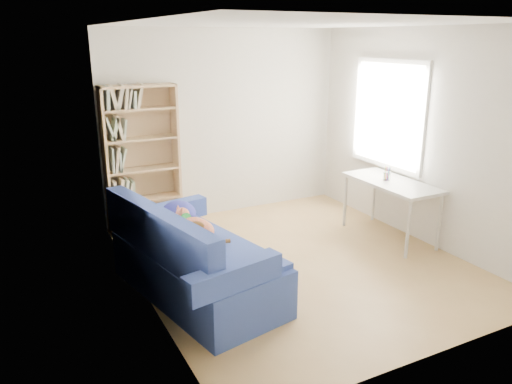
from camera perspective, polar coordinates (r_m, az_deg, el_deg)
ground at (r=5.80m, az=4.71°, el=-7.98°), size 4.00×4.00×0.00m
room_shell at (r=5.40m, az=5.85°, el=8.30°), size 3.54×4.04×2.62m
sofa at (r=5.01m, az=-7.32°, el=-7.76°), size 1.29×2.11×0.95m
bookshelf at (r=6.66m, az=-12.87°, el=3.01°), size 0.95×0.30×1.91m
desk at (r=6.47m, az=15.21°, el=0.61°), size 0.59×1.29×0.75m
pen_cup at (r=6.48m, az=14.74°, el=1.90°), size 0.09×0.09×0.17m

